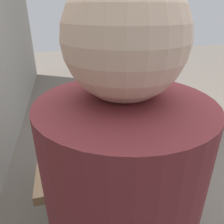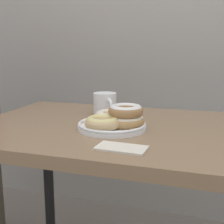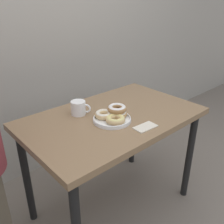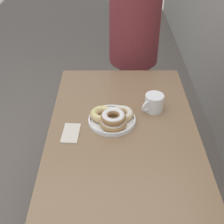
{
  "view_description": "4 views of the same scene",
  "coord_description": "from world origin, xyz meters",
  "px_view_note": "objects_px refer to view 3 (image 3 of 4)",
  "views": [
    {
      "loc": [
        -1.19,
        0.49,
        1.39
      ],
      "look_at": [
        -0.06,
        0.24,
        0.84
      ],
      "focal_mm": 35.0,
      "sensor_mm": 36.0,
      "label": 1
    },
    {
      "loc": [
        0.26,
        -0.75,
        1.06
      ],
      "look_at": [
        -0.06,
        0.24,
        0.84
      ],
      "focal_mm": 50.0,
      "sensor_mm": 36.0,
      "label": 2
    },
    {
      "loc": [
        -0.97,
        -0.78,
        1.48
      ],
      "look_at": [
        -0.06,
        0.24,
        0.84
      ],
      "focal_mm": 40.0,
      "sensor_mm": 36.0,
      "label": 3
    },
    {
      "loc": [
        1.15,
        0.23,
        1.73
      ],
      "look_at": [
        -0.06,
        0.24,
        0.84
      ],
      "focal_mm": 50.0,
      "sensor_mm": 36.0,
      "label": 4
    }
  ],
  "objects_px": {
    "donut_plate": "(113,115)",
    "napkin": "(145,127)",
    "dining_table": "(113,128)",
    "coffee_mug": "(79,108)"
  },
  "relations": [
    {
      "from": "donut_plate",
      "to": "coffee_mug",
      "type": "distance_m",
      "value": 0.24
    },
    {
      "from": "donut_plate",
      "to": "coffee_mug",
      "type": "relative_size",
      "value": 2.12
    },
    {
      "from": "donut_plate",
      "to": "napkin",
      "type": "relative_size",
      "value": 1.71
    },
    {
      "from": "dining_table",
      "to": "napkin",
      "type": "xyz_separation_m",
      "value": [
        0.03,
        -0.25,
        0.09
      ]
    },
    {
      "from": "napkin",
      "to": "dining_table",
      "type": "bearing_deg",
      "value": 97.71
    },
    {
      "from": "dining_table",
      "to": "donut_plate",
      "type": "distance_m",
      "value": 0.14
    },
    {
      "from": "dining_table",
      "to": "napkin",
      "type": "distance_m",
      "value": 0.27
    },
    {
      "from": "donut_plate",
      "to": "coffee_mug",
      "type": "bearing_deg",
      "value": 117.08
    },
    {
      "from": "coffee_mug",
      "to": "napkin",
      "type": "xyz_separation_m",
      "value": [
        0.19,
        -0.41,
        -0.04
      ]
    },
    {
      "from": "dining_table",
      "to": "napkin",
      "type": "relative_size",
      "value": 7.92
    }
  ]
}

